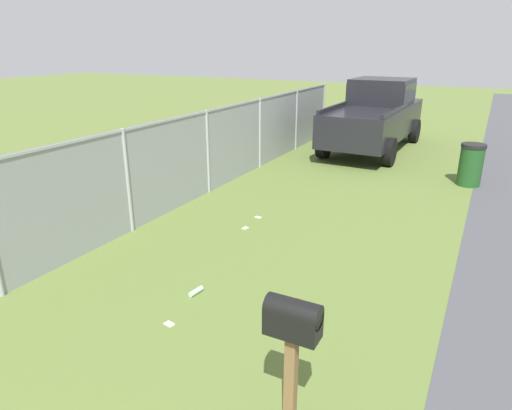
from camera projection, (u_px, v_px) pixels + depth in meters
mailbox at (292, 329)px, 3.50m from camera, size 0.22×0.44×1.25m
pickup_truck at (376, 113)px, 13.69m from camera, size 5.34×2.20×2.09m
trash_bin at (471, 165)px, 10.25m from camera, size 0.54×0.54×0.97m
fence_section at (172, 162)px, 8.58m from camera, size 17.20×0.07×1.79m
litter_wrapper_near_hydrant at (169, 324)px, 5.25m from camera, size 0.11×0.13×0.01m
litter_wrapper_midfield_b at (258, 217)px, 8.47m from camera, size 0.10×0.13×0.01m
litter_wrapper_far_scatter at (245, 228)px, 7.98m from camera, size 0.13×0.10×0.01m
litter_bottle_by_mailbox at (196, 291)px, 5.87m from camera, size 0.23×0.10×0.07m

